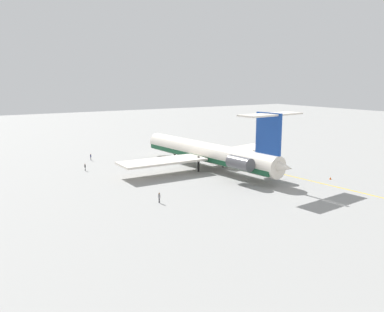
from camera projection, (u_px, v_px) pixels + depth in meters
ground at (256, 165)px, 94.81m from camera, size 354.65×354.65×0.00m
main_jetliner at (211, 153)px, 89.45m from camera, size 47.31×41.84×13.77m
ground_crew_near_nose at (85, 166)px, 88.40m from camera, size 0.42×0.26×1.65m
ground_crew_near_tail at (159, 197)px, 65.29m from camera, size 0.37×0.28×1.72m
ground_crew_portside at (91, 156)px, 99.92m from camera, size 0.44×0.28×1.75m
safety_cone_nose at (330, 178)px, 80.87m from camera, size 0.40×0.40×0.55m
taxiway_centreline at (239, 164)px, 96.00m from camera, size 80.08×7.35×0.01m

